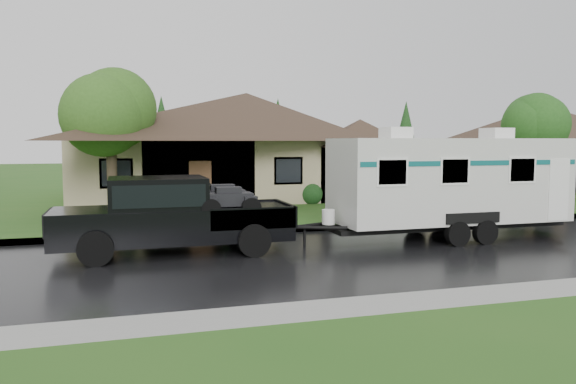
{
  "coord_description": "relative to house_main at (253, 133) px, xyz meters",
  "views": [
    {
      "loc": [
        -4.61,
        -16.21,
        3.12
      ],
      "look_at": [
        0.8,
        2.0,
        1.41
      ],
      "focal_mm": 35.0,
      "sensor_mm": 36.0,
      "label": 1
    }
  ],
  "objects": [
    {
      "name": "lawn",
      "position": [
        -2.29,
        1.16,
        -3.52
      ],
      "size": [
        140.0,
        26.0,
        0.15
      ],
      "primitive_type": "cube",
      "color": "#2A581B",
      "rests_on": "ground"
    },
    {
      "name": "tree_left_green",
      "position": [
        -7.28,
        -6.51,
        0.61
      ],
      "size": [
        3.53,
        3.53,
        5.84
      ],
      "color": "#382B1E",
      "rests_on": "lawn"
    },
    {
      "name": "tree_right_green",
      "position": [
        11.99,
        -7.57,
        0.32
      ],
      "size": [
        3.28,
        3.28,
        5.42
      ],
      "color": "#382B1E",
      "rests_on": "lawn"
    },
    {
      "name": "shrub_row",
      "position": [
        -0.29,
        -4.54,
        -2.94
      ],
      "size": [
        13.6,
        1.0,
        1.0
      ],
      "color": "#143814",
      "rests_on": "lawn"
    },
    {
      "name": "ground",
      "position": [
        -2.29,
        -13.84,
        -3.59
      ],
      "size": [
        140.0,
        140.0,
        0.0
      ],
      "primitive_type": "plane",
      "color": "#2A581B",
      "rests_on": "ground"
    },
    {
      "name": "curb",
      "position": [
        -2.29,
        -11.59,
        -3.52
      ],
      "size": [
        140.0,
        0.5,
        0.15
      ],
      "primitive_type": "cube",
      "color": "gray",
      "rests_on": "ground"
    },
    {
      "name": "travel_trailer",
      "position": [
        3.15,
        -14.36,
        -1.7
      ],
      "size": [
        7.93,
        2.79,
        3.56
      ],
      "color": "silver",
      "rests_on": "ground"
    },
    {
      "name": "road",
      "position": [
        -2.29,
        -15.84,
        -3.59
      ],
      "size": [
        140.0,
        8.0,
        0.01
      ],
      "primitive_type": "cube",
      "color": "black",
      "rests_on": "ground"
    },
    {
      "name": "pickup_truck",
      "position": [
        -5.67,
        -14.36,
        -2.44
      ],
      "size": [
        6.43,
        2.44,
        2.14
      ],
      "color": "black",
      "rests_on": "ground"
    },
    {
      "name": "house_main",
      "position": [
        0.0,
        0.0,
        0.0
      ],
      "size": [
        19.44,
        10.8,
        6.9
      ],
      "color": "tan",
      "rests_on": "lawn"
    },
    {
      "name": "house_neighbor",
      "position": [
        19.97,
        0.5,
        -0.27
      ],
      "size": [
        15.12,
        9.72,
        6.45
      ],
      "color": "#BFAE8E",
      "rests_on": "lawn"
    }
  ]
}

